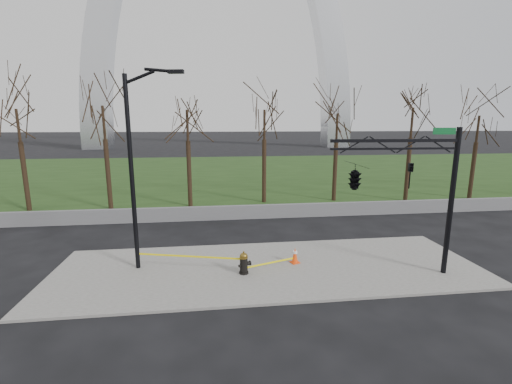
{
  "coord_description": "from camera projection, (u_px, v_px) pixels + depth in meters",
  "views": [
    {
      "loc": [
        -2.26,
        -13.56,
        6.14
      ],
      "look_at": [
        -0.31,
        2.0,
        2.98
      ],
      "focal_mm": 24.04,
      "sensor_mm": 36.0,
      "label": 1
    }
  ],
  "objects": [
    {
      "name": "fire_hydrant",
      "position": [
        244.0,
        263.0,
        13.95
      ],
      "size": [
        0.59,
        0.4,
        0.95
      ],
      "rotation": [
        0.0,
        0.0,
        0.37
      ],
      "color": "black",
      "rests_on": "sidewalk"
    },
    {
      "name": "grass_strip",
      "position": [
        231.0,
        172.0,
        43.86
      ],
      "size": [
        120.0,
        40.0,
        0.06
      ],
      "primitive_type": "cube",
      "color": "#1E3814",
      "rests_on": "ground"
    },
    {
      "name": "guardrail",
      "position": [
        249.0,
        212.0,
        22.37
      ],
      "size": [
        60.0,
        0.3,
        0.9
      ],
      "primitive_type": "cube",
      "color": "#59595B",
      "rests_on": "ground"
    },
    {
      "name": "traffic_cone",
      "position": [
        295.0,
        255.0,
        15.04
      ],
      "size": [
        0.46,
        0.46,
        0.7
      ],
      "rotation": [
        0.0,
        0.0,
        0.36
      ],
      "color": "#FF460D",
      "rests_on": "sidewalk"
    },
    {
      "name": "gateway_arch",
      "position": [
        219.0,
        10.0,
        81.23
      ],
      "size": [
        66.0,
        6.0,
        65.0
      ],
      "primitive_type": null,
      "color": "silver",
      "rests_on": "ground"
    },
    {
      "name": "ground",
      "position": [
        269.0,
        269.0,
        14.68
      ],
      "size": [
        500.0,
        500.0,
        0.0
      ],
      "primitive_type": "plane",
      "color": "black",
      "rests_on": "ground"
    },
    {
      "name": "sidewalk",
      "position": [
        269.0,
        268.0,
        14.67
      ],
      "size": [
        18.0,
        6.0,
        0.1
      ],
      "primitive_type": "cube",
      "color": "slate",
      "rests_on": "ground"
    },
    {
      "name": "caution_tape",
      "position": [
        218.0,
        259.0,
        14.31
      ],
      "size": [
        6.75,
        1.15,
        0.48
      ],
      "color": "#FFED0D",
      "rests_on": "ground"
    },
    {
      "name": "street_light",
      "position": [
        136.0,
        160.0,
        13.69
      ],
      "size": [
        2.37,
        0.63,
        8.21
      ],
      "rotation": [
        0.0,
        0.0,
        -0.19
      ],
      "color": "black",
      "rests_on": "ground"
    },
    {
      "name": "traffic_signal_mast",
      "position": [
        374.0,
        177.0,
        13.03
      ],
      "size": [
        5.1,
        2.5,
        6.0
      ],
      "rotation": [
        0.0,
        0.0,
        -0.03
      ],
      "color": "black",
      "rests_on": "ground"
    },
    {
      "name": "tree_row",
      "position": [
        302.0,
        152.0,
        26.12
      ],
      "size": [
        54.93,
        4.0,
        7.94
      ],
      "color": "black",
      "rests_on": "ground"
    }
  ]
}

